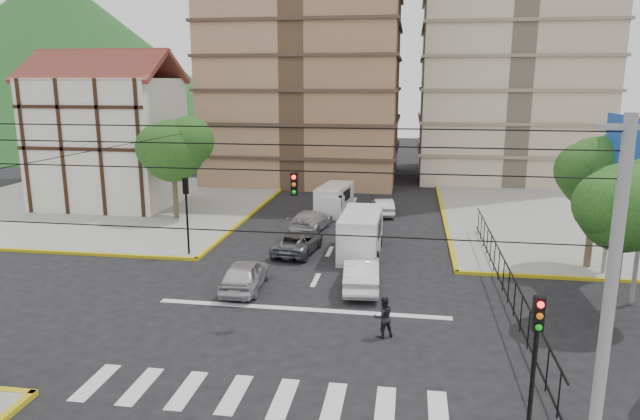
% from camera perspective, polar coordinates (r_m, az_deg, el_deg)
% --- Properties ---
extents(ground, '(160.00, 160.00, 0.00)m').
position_cam_1_polar(ground, '(24.33, -2.42, -10.95)').
color(ground, black).
rests_on(ground, ground).
extents(sidewalk_nw, '(26.00, 26.00, 0.15)m').
position_cam_1_polar(sidewalk_nw, '(49.43, -20.89, 0.58)').
color(sidewalk_nw, gray).
rests_on(sidewalk_nw, ground).
extents(sidewalk_ne, '(26.00, 26.00, 0.15)m').
position_cam_1_polar(sidewalk_ne, '(45.65, 28.64, -1.11)').
color(sidewalk_ne, gray).
rests_on(sidewalk_ne, ground).
extents(crosswalk_stripes, '(12.00, 2.40, 0.01)m').
position_cam_1_polar(crosswalk_stripes, '(19.13, -6.15, -18.05)').
color(crosswalk_stripes, silver).
rests_on(crosswalk_stripes, ground).
extents(stop_line, '(13.00, 0.40, 0.01)m').
position_cam_1_polar(stop_line, '(25.41, -1.88, -9.87)').
color(stop_line, silver).
rests_on(stop_line, ground).
extents(tudor_building, '(10.80, 8.05, 12.23)m').
position_cam_1_polar(tudor_building, '(48.18, -20.34, 6.58)').
color(tudor_building, silver).
rests_on(tudor_building, ground).
extents(distant_hill, '(70.00, 70.00, 28.00)m').
position_cam_1_polar(distant_hill, '(109.49, -24.66, 13.85)').
color(distant_hill, '#194C1A').
rests_on(distant_hill, ground).
extents(park_fence, '(0.10, 22.50, 1.66)m').
position_cam_1_polar(park_fence, '(28.44, 17.75, -7.99)').
color(park_fence, black).
rests_on(park_fence, ground).
extents(billboard, '(0.36, 6.20, 8.10)m').
position_cam_1_polar(billboard, '(29.80, 28.54, 3.91)').
color(billboard, slate).
rests_on(billboard, ground).
extents(tree_park_a, '(4.41, 3.60, 6.83)m').
position_cam_1_polar(tree_park_a, '(25.79, 28.31, 0.55)').
color(tree_park_a, '#473828').
rests_on(tree_park_a, ground).
extents(tree_park_c, '(4.65, 3.80, 7.25)m').
position_cam_1_polar(tree_park_c, '(32.60, 26.10, 3.62)').
color(tree_park_c, '#473828').
rests_on(tree_park_c, ground).
extents(tree_tudor, '(5.39, 4.40, 7.43)m').
position_cam_1_polar(tree_tudor, '(41.49, -14.39, 6.05)').
color(tree_tudor, '#473828').
rests_on(tree_tudor, ground).
extents(traffic_light_se, '(0.28, 0.22, 4.40)m').
position_cam_1_polar(traffic_light_se, '(15.88, 20.71, -12.95)').
color(traffic_light_se, black).
rests_on(traffic_light_se, ground).
extents(traffic_light_nw, '(0.28, 0.22, 4.40)m').
position_cam_1_polar(traffic_light_nw, '(32.76, -13.22, 0.67)').
color(traffic_light_nw, black).
rests_on(traffic_light_nw, ground).
extents(traffic_light_hanging, '(18.00, 9.12, 0.92)m').
position_cam_1_polar(traffic_light_hanging, '(20.66, -3.69, 1.91)').
color(traffic_light_hanging, black).
rests_on(traffic_light_hanging, ground).
extents(utility_pole_se, '(1.40, 0.28, 9.00)m').
position_cam_1_polar(utility_pole_se, '(14.49, 26.87, -8.93)').
color(utility_pole_se, slate).
rests_on(utility_pole_se, ground).
extents(van_right_lane, '(2.28, 5.49, 2.46)m').
position_cam_1_polar(van_right_lane, '(32.54, 4.06, -2.57)').
color(van_right_lane, silver).
rests_on(van_right_lane, ground).
extents(van_left_lane, '(2.50, 4.99, 2.15)m').
position_cam_1_polar(van_left_lane, '(42.73, 1.39, 0.95)').
color(van_left_lane, silver).
rests_on(van_left_lane, ground).
extents(car_silver_front_left, '(1.93, 4.40, 1.47)m').
position_cam_1_polar(car_silver_front_left, '(27.69, -7.53, -6.42)').
color(car_silver_front_left, silver).
rests_on(car_silver_front_left, ground).
extents(car_white_front_right, '(1.98, 4.80, 1.54)m').
position_cam_1_polar(car_white_front_right, '(27.66, 4.17, -6.29)').
color(car_white_front_right, white).
rests_on(car_white_front_right, ground).
extents(car_grey_mid_left, '(2.58, 4.76, 1.27)m').
position_cam_1_polar(car_grey_mid_left, '(33.22, -2.24, -3.23)').
color(car_grey_mid_left, slate).
rests_on(car_grey_mid_left, ground).
extents(car_silver_rear_left, '(2.66, 4.98, 1.37)m').
position_cam_1_polar(car_silver_rear_left, '(38.18, -0.93, -1.02)').
color(car_silver_rear_left, '#BABBC0').
rests_on(car_silver_rear_left, ground).
extents(car_darkgrey_mid_right, '(2.30, 4.31, 1.40)m').
position_cam_1_polar(car_darkgrey_mid_right, '(38.02, 4.47, -1.10)').
color(car_darkgrey_mid_right, '#28282A').
rests_on(car_darkgrey_mid_right, ground).
extents(car_white_rear_right, '(1.95, 4.01, 1.26)m').
position_cam_1_polar(car_white_rear_right, '(42.84, 6.32, 0.35)').
color(car_white_rear_right, silver).
rests_on(car_white_rear_right, ground).
extents(pedestrian_crosswalk, '(1.00, 0.91, 1.66)m').
position_cam_1_polar(pedestrian_crosswalk, '(22.67, 6.34, -10.58)').
color(pedestrian_crosswalk, black).
rests_on(pedestrian_crosswalk, ground).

